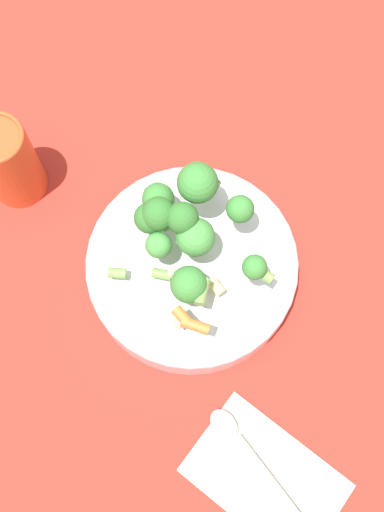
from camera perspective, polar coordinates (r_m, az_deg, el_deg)
name	(u,v)px	position (r m, az deg, el deg)	size (l,w,h in m)	color
ground_plane	(192,273)	(0.72, 0.00, -1.68)	(3.00, 3.00, 0.00)	#B72D23
bowl	(192,267)	(0.70, 0.00, -1.01)	(0.24, 0.24, 0.05)	silver
pasta_salad	(186,227)	(0.64, -0.60, 2.73)	(0.18, 0.17, 0.09)	#8CB766
cup	(8,161)	(0.74, -17.13, 8.60)	(0.07, 0.07, 0.12)	#CC4C23
napkin	(266,478)	(0.69, 7.05, -20.23)	(0.19, 0.17, 0.01)	beige
spoon	(248,456)	(0.68, 5.33, -18.42)	(0.18, 0.07, 0.01)	silver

